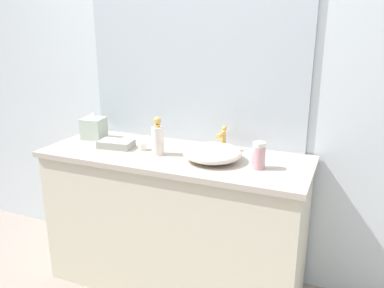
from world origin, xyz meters
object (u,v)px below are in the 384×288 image
at_px(sink_basin, 212,153).
at_px(folded_hand_towel, 116,144).
at_px(soap_dispenser, 158,139).
at_px(candle_jar, 142,146).
at_px(lotion_bottle, 259,156).
at_px(tissue_box, 94,127).

xyz_separation_m(sink_basin, folded_hand_towel, (-0.63, 0.00, -0.02)).
relative_size(soap_dispenser, candle_jar, 4.57).
relative_size(lotion_bottle, folded_hand_towel, 0.70).
bearing_deg(folded_hand_towel, sink_basin, -0.00).
height_order(tissue_box, folded_hand_towel, tissue_box).
relative_size(tissue_box, candle_jar, 3.61).
bearing_deg(candle_jar, lotion_bottle, -3.04).
distance_m(sink_basin, lotion_bottle, 0.26).
bearing_deg(sink_basin, tissue_box, 172.26).
xyz_separation_m(lotion_bottle, tissue_box, (-1.14, 0.14, 0.01)).
xyz_separation_m(sink_basin, lotion_bottle, (0.26, -0.02, 0.03)).
height_order(sink_basin, folded_hand_towel, sink_basin).
distance_m(candle_jar, folded_hand_towel, 0.17).
bearing_deg(tissue_box, lotion_bottle, -7.00).
bearing_deg(soap_dispenser, candle_jar, 163.70).
bearing_deg(folded_hand_towel, tissue_box, 154.49).
relative_size(sink_basin, lotion_bottle, 2.29).
distance_m(sink_basin, tissue_box, 0.88).
bearing_deg(candle_jar, folded_hand_towel, -174.39).
distance_m(tissue_box, folded_hand_towel, 0.28).
relative_size(soap_dispenser, folded_hand_towel, 1.09).
relative_size(soap_dispenser, lotion_bottle, 1.57).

